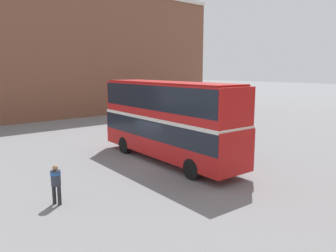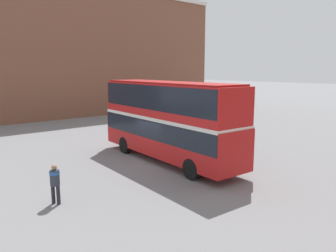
# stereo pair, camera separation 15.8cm
# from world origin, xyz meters

# --- Properties ---
(ground_plane) EXTENTS (240.00, 240.00, 0.00)m
(ground_plane) POSITION_xyz_m (0.00, 0.00, 0.00)
(ground_plane) COLOR slate
(building_row_left) EXTENTS (8.74, 39.63, 15.26)m
(building_row_left) POSITION_xyz_m (-24.31, 5.16, 7.64)
(building_row_left) COLOR brown
(building_row_left) RESTS_ON ground_plane
(double_decker_bus) EXTENTS (10.92, 3.04, 4.79)m
(double_decker_bus) POSITION_xyz_m (0.31, 0.65, 2.75)
(double_decker_bus) COLOR red
(double_decker_bus) RESTS_ON ground_plane
(pedestrian_foreground) EXTENTS (0.57, 0.57, 1.68)m
(pedestrian_foreground) POSITION_xyz_m (2.35, -7.07, 1.03)
(pedestrian_foreground) COLOR #232328
(pedestrian_foreground) RESTS_ON ground_plane
(parked_car_kerb_near) EXTENTS (4.30, 2.47, 1.54)m
(parked_car_kerb_near) POSITION_xyz_m (-8.41, 17.42, 0.78)
(parked_car_kerb_near) COLOR slate
(parked_car_kerb_near) RESTS_ON ground_plane
(parked_car_kerb_far) EXTENTS (4.54, 2.28, 1.61)m
(parked_car_kerb_far) POSITION_xyz_m (-10.87, 10.45, 0.81)
(parked_car_kerb_far) COLOR maroon
(parked_car_kerb_far) RESTS_ON ground_plane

